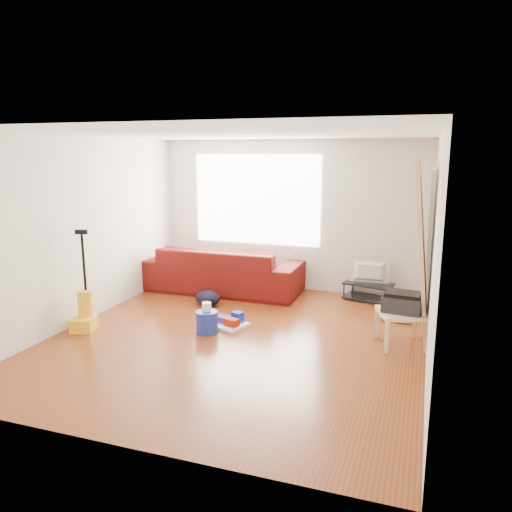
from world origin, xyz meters
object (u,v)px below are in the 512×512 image
(bucket, at_px, (207,332))
(vacuum, at_px, (85,312))
(cleaning_tray, at_px, (228,322))
(side_table, at_px, (402,317))
(tv_stand, at_px, (368,291))
(sofa, at_px, (224,291))
(backpack, at_px, (208,305))

(bucket, distance_m, vacuum, 1.63)
(cleaning_tray, bearing_deg, side_table, 1.15)
(bucket, bearing_deg, tv_stand, 50.19)
(cleaning_tray, bearing_deg, tv_stand, 48.35)
(bucket, distance_m, cleaning_tray, 0.37)
(tv_stand, bearing_deg, bucket, -115.51)
(tv_stand, relative_size, side_table, 1.21)
(sofa, distance_m, bucket, 1.97)
(vacuum, bearing_deg, side_table, -4.97)
(bucket, relative_size, backpack, 0.69)
(backpack, bearing_deg, tv_stand, 42.31)
(side_table, bearing_deg, cleaning_tray, -178.85)
(sofa, xyz_separation_m, bucket, (0.56, -1.89, 0.00))
(sofa, distance_m, side_table, 3.34)
(cleaning_tray, relative_size, backpack, 1.45)
(sofa, bearing_deg, bucket, 106.47)
(bucket, height_order, vacuum, vacuum)
(bucket, bearing_deg, cleaning_tray, 62.68)
(tv_stand, relative_size, vacuum, 0.61)
(sofa, bearing_deg, side_table, 152.73)
(sofa, xyz_separation_m, tv_stand, (2.36, 0.27, 0.15))
(sofa, bearing_deg, backpack, 95.75)
(tv_stand, relative_size, cleaning_tray, 1.36)
(side_table, distance_m, backpack, 2.98)
(backpack, xyz_separation_m, vacuum, (-1.08, -1.50, 0.25))
(tv_stand, distance_m, vacuum, 4.24)
(sofa, height_order, side_table, side_table)
(side_table, relative_size, cleaning_tray, 1.13)
(side_table, bearing_deg, vacuum, -168.62)
(cleaning_tray, relative_size, vacuum, 0.45)
(tv_stand, xyz_separation_m, cleaning_tray, (-1.63, -1.84, -0.09))
(sofa, height_order, bucket, sofa)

